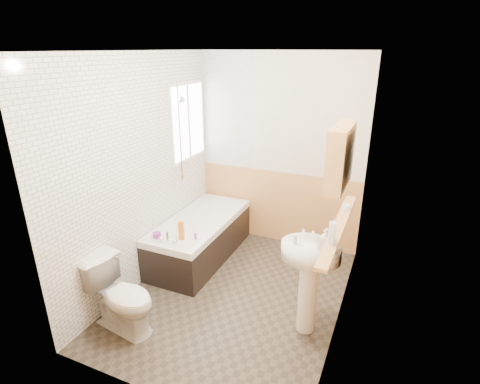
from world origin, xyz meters
name	(u,v)px	position (x,y,z in m)	size (l,w,h in m)	color
floor	(235,294)	(0.00, 0.00, 0.00)	(2.80, 2.80, 0.00)	#312A22
ceiling	(233,51)	(0.00, 0.00, 2.50)	(2.80, 2.80, 0.00)	white
wall_back	(279,153)	(0.00, 1.41, 1.25)	(2.20, 0.02, 2.50)	beige
wall_front	(145,257)	(0.00, -1.41, 1.25)	(2.20, 0.02, 2.50)	beige
wall_left	(141,173)	(-1.11, 0.00, 1.25)	(0.02, 2.80, 2.50)	beige
wall_right	(351,205)	(1.11, 0.00, 1.25)	(0.02, 2.80, 2.50)	beige
wainscot_right	(340,278)	(1.09, 0.00, 0.50)	(0.01, 2.80, 1.00)	tan
wainscot_front	(156,344)	(0.00, -1.39, 0.50)	(2.20, 0.01, 1.00)	tan
wainscot_back	(276,206)	(0.00, 1.39, 0.50)	(2.20, 0.01, 1.00)	tan
tile_cladding_left	(143,174)	(-1.09, 0.00, 1.25)	(0.01, 2.80, 2.50)	white
tile_return_back	(227,111)	(-0.73, 1.39, 1.75)	(0.75, 0.01, 1.50)	white
window	(188,122)	(-1.06, 0.95, 1.65)	(0.03, 0.79, 0.99)	white
bathtub	(200,237)	(-0.73, 0.56, 0.28)	(0.70, 1.59, 0.67)	black
shower_riser	(180,125)	(-1.04, 0.72, 1.66)	(0.10, 0.08, 1.20)	silver
toilet	(122,296)	(-0.76, -0.88, 0.35)	(0.40, 0.71, 0.70)	white
sink	(309,270)	(0.84, -0.21, 0.65)	(0.53, 0.43, 1.03)	white
pine_shelf	(339,227)	(1.04, -0.08, 1.07)	(0.10, 1.49, 0.03)	tan
medicine_cabinet	(340,157)	(1.01, -0.23, 1.73)	(0.14, 0.55, 0.50)	tan
foam_can	(332,233)	(1.04, -0.44, 1.18)	(0.06, 0.06, 0.19)	silver
green_bottle	(334,228)	(1.04, -0.37, 1.19)	(0.04, 0.04, 0.22)	silver
black_jar	(346,207)	(1.04, 0.30, 1.10)	(0.07, 0.07, 0.05)	silver
soap_bottle	(325,245)	(0.97, -0.27, 0.96)	(0.09, 0.20, 0.09)	silver
clear_bottle	(295,240)	(0.71, -0.27, 0.96)	(0.03, 0.03, 0.09)	silver
blue_gel	(181,231)	(-0.65, 0.01, 0.64)	(0.06, 0.04, 0.22)	orange
cream_jar	(157,235)	(-0.93, -0.06, 0.56)	(0.09, 0.09, 0.06)	purple
orange_bottle	(195,236)	(-0.51, 0.08, 0.57)	(0.02, 0.02, 0.07)	purple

